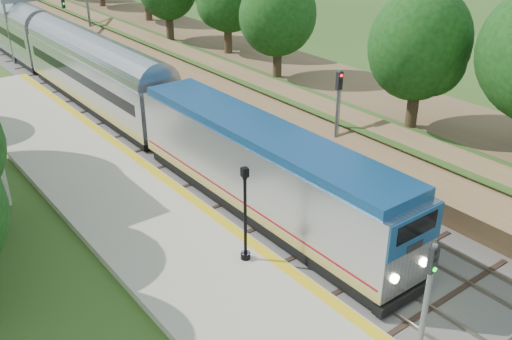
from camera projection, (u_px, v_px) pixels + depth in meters
trackbed at (34, 48)px, 60.57m from camera, size 9.50×170.00×0.28m
platform at (198, 266)px, 25.24m from camera, size 6.40×68.00×0.38m
yellow_stripe at (249, 241)px, 26.71m from camera, size 0.55×68.00×0.01m
embankment at (106, 20)px, 64.29m from camera, size 10.64×170.00×11.70m
signal_gantry at (48, 9)px, 55.16m from camera, size 8.40×0.38×6.20m
trees_behind_platform at (9, 178)px, 23.39m from camera, size 7.82×53.32×7.21m
lamppost_far at (245, 220)px, 24.58m from camera, size 0.44×0.44×4.50m
signal_platform at (426, 299)px, 17.83m from camera, size 0.31×0.25×5.33m
signal_farside at (337, 112)px, 32.03m from camera, size 0.34×0.27×6.27m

